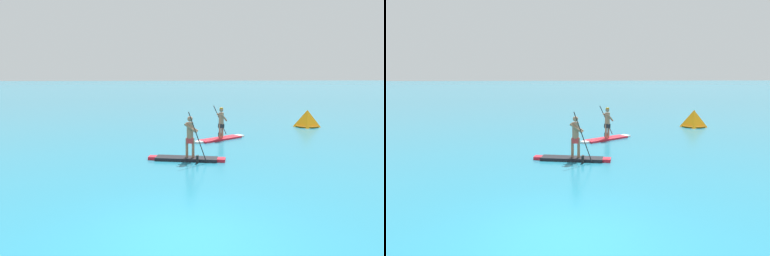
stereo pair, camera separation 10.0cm
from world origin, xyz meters
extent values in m
plane|color=teal|center=(0.00, 0.00, 0.00)|extent=(440.00, 440.00, 0.00)
cube|color=black|center=(0.78, 7.01, 0.06)|extent=(2.56, 1.27, 0.12)
cube|color=red|center=(2.13, 6.66, 0.06)|extent=(0.42, 0.53, 0.12)
cube|color=red|center=(-0.57, 7.36, 0.06)|extent=(0.40, 0.46, 0.12)
cylinder|color=#997051|center=(1.03, 6.95, 0.51)|extent=(0.11, 0.11, 0.78)
cylinder|color=#997051|center=(0.79, 7.01, 0.51)|extent=(0.11, 0.11, 0.78)
cube|color=red|center=(0.91, 6.98, 0.81)|extent=(0.31, 0.28, 0.22)
cylinder|color=#997051|center=(0.91, 6.98, 1.22)|extent=(0.26, 0.26, 0.64)
sphere|color=#997051|center=(0.91, 6.98, 1.67)|extent=(0.21, 0.21, 0.21)
cylinder|color=#997051|center=(1.00, 7.11, 1.32)|extent=(0.53, 0.23, 0.41)
cylinder|color=#997051|center=(0.92, 6.82, 1.32)|extent=(0.53, 0.23, 0.41)
cylinder|color=black|center=(1.14, 6.47, 1.04)|extent=(0.70, 0.21, 1.92)
cube|color=black|center=(1.14, 6.47, 0.14)|extent=(0.13, 0.21, 0.32)
cube|color=red|center=(3.01, 11.45, 0.05)|extent=(2.60, 2.04, 0.09)
cube|color=white|center=(4.26, 12.28, 0.05)|extent=(0.54, 0.58, 0.09)
cube|color=white|center=(1.76, 10.62, 0.05)|extent=(0.50, 0.53, 0.09)
cylinder|color=#997051|center=(3.15, 11.54, 0.46)|extent=(0.11, 0.11, 0.73)
cylinder|color=#997051|center=(2.99, 11.44, 0.46)|extent=(0.11, 0.11, 0.73)
cube|color=black|center=(3.07, 11.49, 0.74)|extent=(0.34, 0.33, 0.22)
cylinder|color=#997051|center=(3.07, 11.49, 1.13)|extent=(0.26, 0.26, 0.61)
sphere|color=#997051|center=(3.07, 11.49, 1.57)|extent=(0.21, 0.21, 0.21)
cylinder|color=orange|center=(3.07, 11.49, 1.67)|extent=(0.18, 0.18, 0.06)
cylinder|color=#997051|center=(3.03, 11.64, 1.19)|extent=(0.44, 0.35, 0.48)
cylinder|color=#997051|center=(3.20, 11.39, 1.19)|extent=(0.44, 0.35, 0.48)
cylinder|color=black|center=(3.12, 12.05, 0.96)|extent=(0.86, 0.62, 1.66)
cube|color=black|center=(3.12, 12.05, 0.11)|extent=(0.18, 0.21, 0.32)
pyramid|color=orange|center=(9.63, 15.49, 0.56)|extent=(1.62, 1.62, 1.12)
torus|color=#915407|center=(9.63, 15.49, 0.06)|extent=(1.51, 1.51, 0.12)
camera|label=1|loc=(-0.65, -7.06, 3.38)|focal=33.77mm
camera|label=2|loc=(-0.55, -7.07, 3.38)|focal=33.77mm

